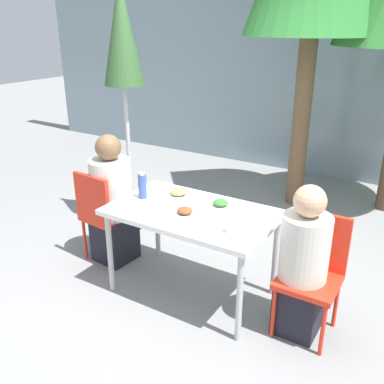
# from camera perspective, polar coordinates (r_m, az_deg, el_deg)

# --- Properties ---
(ground_plane) EXTENTS (24.00, 24.00, 0.00)m
(ground_plane) POSITION_cam_1_polar(r_m,az_deg,el_deg) (3.61, 0.00, -13.05)
(ground_plane) COLOR gray
(building_facade) EXTENTS (10.00, 0.20, 3.00)m
(building_facade) POSITION_cam_1_polar(r_m,az_deg,el_deg) (6.23, 17.75, 15.69)
(building_facade) COLOR gray
(building_facade) RESTS_ON ground
(dining_table) EXTENTS (1.26, 0.77, 0.73)m
(dining_table) POSITION_cam_1_polar(r_m,az_deg,el_deg) (3.28, 0.00, -3.48)
(dining_table) COLOR white
(dining_table) RESTS_ON ground
(chair_left) EXTENTS (0.43, 0.43, 0.86)m
(chair_left) POSITION_cam_1_polar(r_m,az_deg,el_deg) (3.88, -11.88, -2.46)
(chair_left) COLOR red
(chair_left) RESTS_ON ground
(person_left) EXTENTS (0.36, 0.36, 1.18)m
(person_left) POSITION_cam_1_polar(r_m,az_deg,el_deg) (3.87, -10.57, -1.52)
(person_left) COLOR black
(person_left) RESTS_ON ground
(chair_right) EXTENTS (0.40, 0.40, 0.86)m
(chair_right) POSITION_cam_1_polar(r_m,az_deg,el_deg) (3.10, 15.86, -9.43)
(chair_right) COLOR red
(chair_right) RESTS_ON ground
(person_right) EXTENTS (0.33, 0.33, 1.11)m
(person_right) POSITION_cam_1_polar(r_m,az_deg,el_deg) (3.03, 14.55, -9.51)
(person_right) COLOR black
(person_right) RESTS_ON ground
(closed_umbrella) EXTENTS (0.39, 0.39, 2.45)m
(closed_umbrella) POSITION_cam_1_polar(r_m,az_deg,el_deg) (4.27, -9.26, 18.96)
(closed_umbrella) COLOR #333333
(closed_umbrella) RESTS_ON ground
(plate_0) EXTENTS (0.21, 0.21, 0.06)m
(plate_0) POSITION_cam_1_polar(r_m,az_deg,el_deg) (3.16, -0.94, -2.73)
(plate_0) COLOR white
(plate_0) RESTS_ON dining_table
(plate_1) EXTENTS (0.25, 0.25, 0.07)m
(plate_1) POSITION_cam_1_polar(r_m,az_deg,el_deg) (3.50, -1.78, -0.18)
(plate_1) COLOR white
(plate_1) RESTS_ON dining_table
(plate_2) EXTENTS (0.21, 0.21, 0.06)m
(plate_2) POSITION_cam_1_polar(r_m,az_deg,el_deg) (3.30, 3.82, -1.67)
(plate_2) COLOR white
(plate_2) RESTS_ON dining_table
(bottle) EXTENTS (0.07, 0.07, 0.22)m
(bottle) POSITION_cam_1_polar(r_m,az_deg,el_deg) (3.46, -6.64, 0.83)
(bottle) COLOR #334C8E
(bottle) RESTS_ON dining_table
(drinking_cup) EXTENTS (0.07, 0.07, 0.08)m
(drinking_cup) POSITION_cam_1_polar(r_m,az_deg,el_deg) (2.91, 5.30, -4.65)
(drinking_cup) COLOR white
(drinking_cup) RESTS_ON dining_table
(salad_bowl) EXTENTS (0.17, 0.17, 0.06)m
(salad_bowl) POSITION_cam_1_polar(r_m,az_deg,el_deg) (3.05, 6.93, -3.73)
(salad_bowl) COLOR white
(salad_bowl) RESTS_ON dining_table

